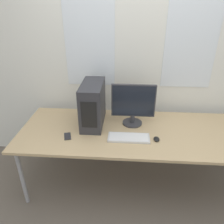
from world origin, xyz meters
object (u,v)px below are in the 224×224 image
keyboard (129,138)px  mouse (157,139)px  monitor_main (133,104)px  pc_tower (93,104)px  cell_phone (68,136)px

keyboard → mouse: size_ratio=5.05×
monitor_main → mouse: monitor_main is taller
mouse → pc_tower: bearing=156.8°
pc_tower → monitor_main: bearing=3.0°
pc_tower → mouse: size_ratio=6.05×
pc_tower → cell_phone: 0.42m
pc_tower → keyboard: pc_tower is taller
monitor_main → cell_phone: bearing=-154.5°
pc_tower → cell_phone: bearing=-127.4°
pc_tower → mouse: 0.74m
monitor_main → keyboard: (-0.04, -0.30, -0.22)m
pc_tower → cell_phone: pc_tower is taller
pc_tower → monitor_main: 0.42m
monitor_main → keyboard: size_ratio=1.13×
pc_tower → mouse: (0.65, -0.28, -0.22)m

